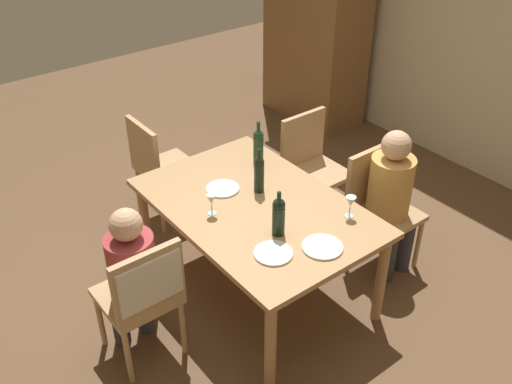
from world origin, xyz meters
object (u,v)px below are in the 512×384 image
object	(u,v)px
dining_table	(256,214)
wine_bottle_tall_green	(279,215)
dinner_plate_guest_right	(273,253)
chair_far_right	(378,201)
person_woman_host	(131,271)
wine_glass_near_left	(351,203)
wine_bottle_short_olive	(259,173)
wine_glass_centre	(211,200)
dinner_plate_host	(223,189)
chair_left_end	(158,164)
person_man_bearded	(392,194)
chair_far_left	(311,162)
wine_bottle_dark_red	(258,147)
armoire_cabinet	(317,20)
chair_near	(144,290)
dinner_plate_guest_left	(322,247)

from	to	relation	value
dining_table	wine_bottle_tall_green	xyz separation A→B (m)	(0.33, -0.08, 0.22)
wine_bottle_tall_green	dinner_plate_guest_right	world-z (taller)	wine_bottle_tall_green
chair_far_right	person_woman_host	xyz separation A→B (m)	(-0.30, -1.84, 0.10)
wine_glass_near_left	wine_bottle_short_olive	bearing A→B (deg)	-154.85
wine_glass_centre	dinner_plate_host	distance (m)	0.31
chair_left_end	dinner_plate_guest_right	world-z (taller)	chair_left_end
chair_left_end	wine_bottle_tall_green	distance (m)	1.56
wine_bottle_short_olive	person_man_bearded	bearing A→B (deg)	57.61
wine_bottle_tall_green	wine_glass_near_left	xyz separation A→B (m)	(0.14, 0.48, -0.03)
chair_far_left	wine_bottle_dark_red	xyz separation A→B (m)	(0.06, -0.59, 0.37)
armoire_cabinet	wine_glass_near_left	world-z (taller)	armoire_cabinet
person_man_bearded	wine_glass_near_left	xyz separation A→B (m)	(0.08, -0.52, 0.19)
chair_left_end	person_woman_host	bearing A→B (deg)	-35.56
dining_table	person_woman_host	distance (m)	0.92
chair_left_end	chair_near	bearing A→B (deg)	-32.36
person_woman_host	dinner_plate_host	world-z (taller)	person_woman_host
wine_bottle_dark_red	dinner_plate_guest_right	distance (m)	1.04
dinner_plate_guest_right	person_woman_host	bearing A→B (deg)	-125.72
armoire_cabinet	person_woman_host	bearing A→B (deg)	-59.58
chair_near	dinner_plate_guest_left	xyz separation A→B (m)	(0.48, 0.95, 0.16)
dinner_plate_guest_left	dining_table	bearing A→B (deg)	-176.65
armoire_cabinet	dinner_plate_guest_right	bearing A→B (deg)	-46.70
person_man_bearded	wine_bottle_tall_green	world-z (taller)	person_man_bearded
wine_bottle_short_olive	wine_glass_near_left	bearing A→B (deg)	25.15
armoire_cabinet	dinner_plate_guest_left	world-z (taller)	armoire_cabinet
wine_bottle_dark_red	dinner_plate_guest_left	world-z (taller)	wine_bottle_dark_red
armoire_cabinet	chair_near	world-z (taller)	armoire_cabinet
person_man_bearded	chair_left_end	bearing A→B (deg)	-57.50
armoire_cabinet	person_man_bearded	distance (m)	2.71
dinner_plate_guest_right	wine_bottle_dark_red	bearing A→B (deg)	146.95
wine_bottle_tall_green	wine_bottle_short_olive	distance (m)	0.49
person_woman_host	wine_bottle_dark_red	size ratio (longest dim) A/B	3.09
dinner_plate_host	wine_glass_near_left	bearing A→B (deg)	31.54
person_woman_host	wine_bottle_tall_green	size ratio (longest dim) A/B	3.58
wine_bottle_short_olive	armoire_cabinet	bearing A→B (deg)	129.52
armoire_cabinet	wine_glass_near_left	xyz separation A→B (m)	(2.38, -1.89, -0.25)
chair_far_right	person_man_bearded	distance (m)	0.17
wine_bottle_short_olive	person_woman_host	bearing A→B (deg)	-84.90
wine_bottle_short_olive	dinner_plate_guest_right	size ratio (longest dim) A/B	1.39
chair_left_end	person_man_bearded	distance (m)	1.88
person_woman_host	wine_bottle_tall_green	world-z (taller)	person_woman_host
wine_glass_near_left	dinner_plate_guest_right	xyz separation A→B (m)	(-0.00, -0.63, -0.10)
chair_near	wine_glass_centre	bearing A→B (deg)	18.98
chair_far_right	wine_bottle_short_olive	bearing A→B (deg)	-26.25
wine_bottle_short_olive	dinner_plate_guest_right	world-z (taller)	wine_bottle_short_olive
chair_far_left	chair_left_end	size ratio (longest dim) A/B	1.00
chair_far_left	person_woman_host	xyz separation A→B (m)	(0.43, -1.84, 0.10)
dinner_plate_host	dinner_plate_guest_left	distance (m)	0.89
chair_left_end	person_woman_host	world-z (taller)	person_woman_host
wine_bottle_tall_green	wine_bottle_dark_red	bearing A→B (deg)	150.46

